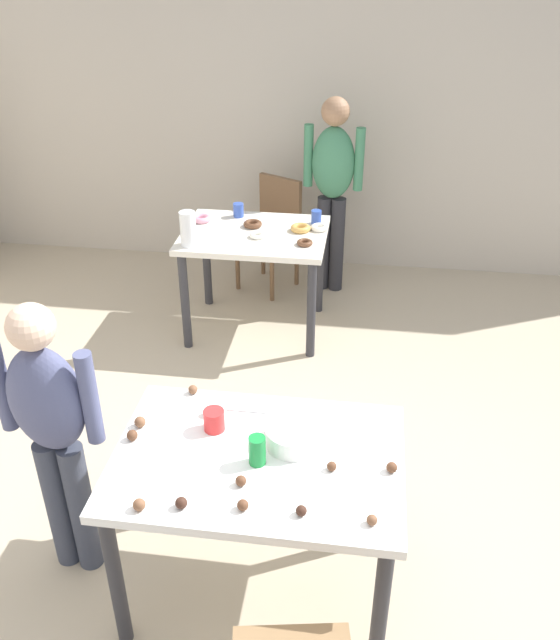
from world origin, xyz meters
name	(u,v)px	position (x,y,z in m)	size (l,w,h in m)	color
ground_plane	(291,546)	(0.00, 0.00, 0.00)	(6.40, 6.40, 0.00)	tan
wall_back	(343,110)	(0.00, 3.20, 1.30)	(6.40, 0.10, 2.60)	#BCB2A3
dining_table_near	(258,476)	(-0.11, -0.23, 0.65)	(1.13, 0.79, 0.75)	white
dining_table_far	(255,248)	(-0.50, 1.97, 0.63)	(0.98, 0.75, 0.75)	silver
chair_far_table	(273,227)	(-0.49, 2.69, 0.50)	(0.54, 0.54, 0.87)	brown
person_girl_near	(52,425)	(-0.96, -0.21, 0.79)	(0.45, 0.22, 1.35)	#383D4C
person_adult_far	(333,180)	(-0.03, 2.67, 0.90)	(0.46, 0.24, 1.51)	#28282D
mixing_bowl	(293,436)	(0.02, -0.14, 0.79)	(0.22, 0.22, 0.08)	white
soda_can	(257,450)	(-0.11, -0.27, 0.81)	(0.07, 0.07, 0.12)	#198438
fork_near	(246,411)	(-0.20, 0.04, 0.75)	(0.17, 0.02, 0.01)	silver
cup_near_0	(214,420)	(-0.31, -0.09, 0.80)	(0.09, 0.09, 0.09)	red
cake_ball_0	(193,390)	(-0.46, 0.13, 0.77)	(0.04, 0.04, 0.04)	brown
cake_ball_1	(301,511)	(0.09, -0.51, 0.77)	(0.04, 0.04, 0.04)	#3D2319
cake_ball_2	(243,505)	(-0.12, -0.51, 0.77)	(0.04, 0.04, 0.04)	brown
cake_ball_3	(392,467)	(0.40, -0.25, 0.77)	(0.04, 0.04, 0.04)	brown
cake_ball_4	(132,435)	(-0.62, -0.20, 0.77)	(0.04, 0.04, 0.04)	brown
cake_ball_5	(241,481)	(-0.15, -0.39, 0.77)	(0.04, 0.04, 0.04)	brown
cake_ball_6	(332,466)	(0.18, -0.27, 0.77)	(0.04, 0.04, 0.04)	brown
cake_ball_7	(209,411)	(-0.35, -0.01, 0.77)	(0.04, 0.04, 0.04)	brown
cake_ball_8	(181,503)	(-0.33, -0.53, 0.77)	(0.04, 0.04, 0.04)	#3D2319
cake_ball_9	(372,520)	(0.34, -0.52, 0.77)	(0.04, 0.04, 0.04)	brown
cake_ball_10	(140,422)	(-0.62, -0.12, 0.77)	(0.05, 0.05, 0.05)	brown
cake_ball_11	(139,505)	(-0.48, -0.56, 0.77)	(0.05, 0.05, 0.05)	brown
pitcher_far	(188,229)	(-0.89, 1.69, 0.86)	(0.10, 0.10, 0.23)	white
cup_far_0	(238,210)	(-0.66, 2.23, 0.80)	(0.07, 0.07, 0.10)	#3351B2
cup_far_1	(316,217)	(-0.10, 2.17, 0.80)	(0.07, 0.07, 0.10)	#3351B2
donut_far_0	(257,235)	(-0.47, 1.88, 0.77)	(0.10, 0.10, 0.03)	white
donut_far_1	(301,228)	(-0.20, 2.03, 0.77)	(0.14, 0.14, 0.04)	gold
donut_far_2	(305,243)	(-0.14, 1.80, 0.77)	(0.10, 0.10, 0.03)	brown
donut_far_3	(253,224)	(-0.53, 2.06, 0.77)	(0.13, 0.13, 0.04)	brown
donut_far_4	(202,219)	(-0.90, 2.11, 0.77)	(0.14, 0.14, 0.04)	pink
donut_far_5	(319,228)	(-0.07, 2.06, 0.77)	(0.12, 0.12, 0.04)	white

